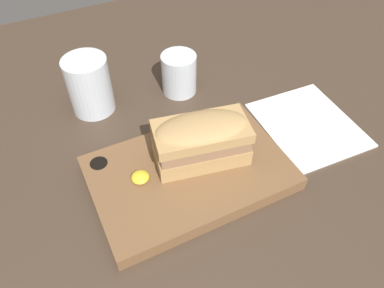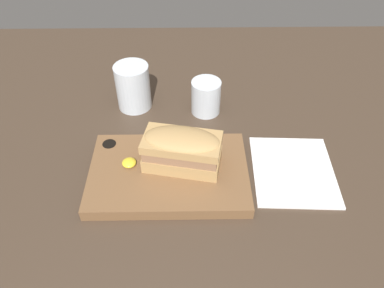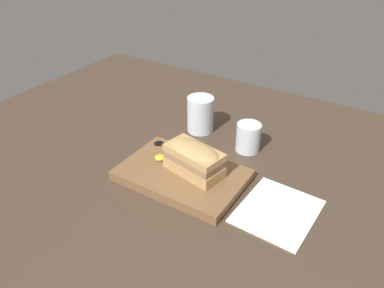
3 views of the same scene
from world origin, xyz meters
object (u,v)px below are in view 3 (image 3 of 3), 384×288
at_px(sandwich, 194,158).
at_px(napkin, 277,212).
at_px(serving_board, 182,175).
at_px(water_glass, 200,116).
at_px(wine_glass, 248,139).

xyz_separation_m(sandwich, napkin, (0.21, -0.00, -0.06)).
distance_m(serving_board, water_glass, 0.24).
bearing_deg(wine_glass, water_glass, 172.09).
distance_m(water_glass, napkin, 0.39).
xyz_separation_m(serving_board, wine_glass, (0.08, 0.20, 0.02)).
distance_m(serving_board, napkin, 0.24).
xyz_separation_m(serving_board, sandwich, (0.03, 0.01, 0.05)).
bearing_deg(serving_board, water_glass, 110.58).
bearing_deg(sandwich, napkin, -0.66).
relative_size(sandwich, napkin, 0.80).
height_order(serving_board, wine_glass, wine_glass).
bearing_deg(wine_glass, napkin, -50.07).
height_order(sandwich, wine_glass, sandwich).
relative_size(water_glass, napkin, 0.56).
relative_size(serving_board, water_glass, 2.83).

